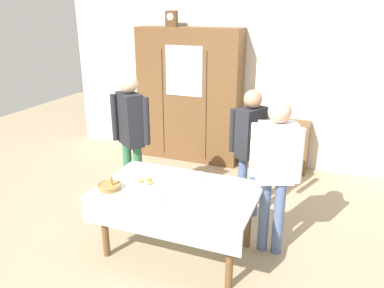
% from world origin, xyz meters
% --- Properties ---
extents(ground_plane, '(12.00, 12.00, 0.00)m').
position_xyz_m(ground_plane, '(0.00, 0.00, 0.00)').
color(ground_plane, tan).
rests_on(ground_plane, ground).
extents(back_wall, '(6.40, 0.10, 2.70)m').
position_xyz_m(back_wall, '(0.00, 2.65, 1.35)').
color(back_wall, silver).
rests_on(back_wall, ground).
extents(dining_table, '(1.61, 0.99, 0.73)m').
position_xyz_m(dining_table, '(0.00, -0.23, 0.63)').
color(dining_table, brown).
rests_on(dining_table, ground).
extents(wall_cabinet, '(1.71, 0.46, 2.17)m').
position_xyz_m(wall_cabinet, '(-0.90, 2.35, 1.08)').
color(wall_cabinet, brown).
rests_on(wall_cabinet, ground).
extents(mantel_clock, '(0.18, 0.11, 0.24)m').
position_xyz_m(mantel_clock, '(-1.20, 2.35, 2.29)').
color(mantel_clock, brown).
rests_on(mantel_clock, wall_cabinet).
extents(bookshelf_low, '(0.95, 0.35, 0.80)m').
position_xyz_m(bookshelf_low, '(0.58, 2.41, 0.40)').
color(bookshelf_low, brown).
rests_on(bookshelf_low, ground).
extents(book_stack, '(0.16, 0.22, 0.12)m').
position_xyz_m(book_stack, '(0.58, 2.41, 0.86)').
color(book_stack, '#2D5184').
rests_on(book_stack, bookshelf_low).
extents(tea_cup_center, '(0.13, 0.13, 0.06)m').
position_xyz_m(tea_cup_center, '(0.48, -0.05, 0.76)').
color(tea_cup_center, white).
rests_on(tea_cup_center, dining_table).
extents(tea_cup_near_right, '(0.13, 0.13, 0.06)m').
position_xyz_m(tea_cup_near_right, '(0.11, 0.13, 0.76)').
color(tea_cup_near_right, white).
rests_on(tea_cup_near_right, dining_table).
extents(tea_cup_back_edge, '(0.13, 0.13, 0.06)m').
position_xyz_m(tea_cup_back_edge, '(0.40, -0.44, 0.76)').
color(tea_cup_back_edge, white).
rests_on(tea_cup_back_edge, dining_table).
extents(tea_cup_mid_left, '(0.13, 0.13, 0.06)m').
position_xyz_m(tea_cup_mid_left, '(-0.04, -0.52, 0.76)').
color(tea_cup_mid_left, silver).
rests_on(tea_cup_mid_left, dining_table).
extents(bread_basket, '(0.24, 0.24, 0.16)m').
position_xyz_m(bread_basket, '(-0.63, -0.45, 0.77)').
color(bread_basket, '#9E7542').
rests_on(bread_basket, dining_table).
extents(pastry_plate, '(0.28, 0.28, 0.05)m').
position_xyz_m(pastry_plate, '(-0.35, -0.21, 0.74)').
color(pastry_plate, white).
rests_on(pastry_plate, dining_table).
extents(spoon_near_left, '(0.12, 0.02, 0.01)m').
position_xyz_m(spoon_near_left, '(-0.50, 0.10, 0.73)').
color(spoon_near_left, silver).
rests_on(spoon_near_left, dining_table).
extents(spoon_front_edge, '(0.12, 0.02, 0.01)m').
position_xyz_m(spoon_front_edge, '(0.01, 0.02, 0.73)').
color(spoon_front_edge, silver).
rests_on(spoon_front_edge, dining_table).
extents(person_behind_table_left, '(0.52, 0.38, 1.74)m').
position_xyz_m(person_behind_table_left, '(-0.92, 0.48, 1.07)').
color(person_behind_table_left, '#33704C').
rests_on(person_behind_table_left, ground).
extents(person_near_right_end, '(0.52, 0.41, 1.58)m').
position_xyz_m(person_near_right_end, '(0.49, 0.83, 0.96)').
color(person_near_right_end, slate).
rests_on(person_near_right_end, ground).
extents(person_by_cabinet, '(0.52, 0.32, 1.65)m').
position_xyz_m(person_by_cabinet, '(0.90, 0.16, 1.00)').
color(person_by_cabinet, slate).
rests_on(person_by_cabinet, ground).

